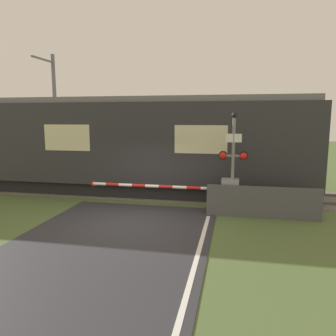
{
  "coord_description": "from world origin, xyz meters",
  "views": [
    {
      "loc": [
        3.3,
        -9.94,
        3.4
      ],
      "look_at": [
        0.82,
        2.13,
        1.48
      ],
      "focal_mm": 35.0,
      "sensor_mm": 36.0,
      "label": 1
    }
  ],
  "objects": [
    {
      "name": "ground_plane",
      "position": [
        0.0,
        0.0,
        0.0
      ],
      "size": [
        80.0,
        80.0,
        0.0
      ],
      "primitive_type": "plane",
      "color": "#4C6033"
    },
    {
      "name": "crossing_barrier",
      "position": [
        2.76,
        1.53,
        0.67
      ],
      "size": [
        5.55,
        0.44,
        1.26
      ],
      "color": "gray",
      "rests_on": "ground_plane"
    },
    {
      "name": "signal_post",
      "position": [
        3.24,
        1.43,
        2.03
      ],
      "size": [
        1.0,
        0.26,
        3.56
      ],
      "color": "gray",
      "rests_on": "ground_plane"
    },
    {
      "name": "roadside_fence",
      "position": [
        4.28,
        1.21,
        0.55
      ],
      "size": [
        3.78,
        0.06,
        1.1
      ],
      "color": "#4C4C51",
      "rests_on": "ground_plane"
    },
    {
      "name": "train",
      "position": [
        -3.6,
        4.2,
        2.17
      ],
      "size": [
        20.34,
        3.19,
        4.24
      ],
      "color": "black",
      "rests_on": "ground_plane"
    },
    {
      "name": "track_bed",
      "position": [
        0.0,
        4.2,
        0.02
      ],
      "size": [
        36.0,
        3.2,
        0.13
      ],
      "color": "#666056",
      "rests_on": "ground_plane"
    },
    {
      "name": "catenary_pole",
      "position": [
        -6.07,
        5.98,
        3.45
      ],
      "size": [
        0.2,
        1.9,
        6.6
      ],
      "color": "slate",
      "rests_on": "ground_plane"
    }
  ]
}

